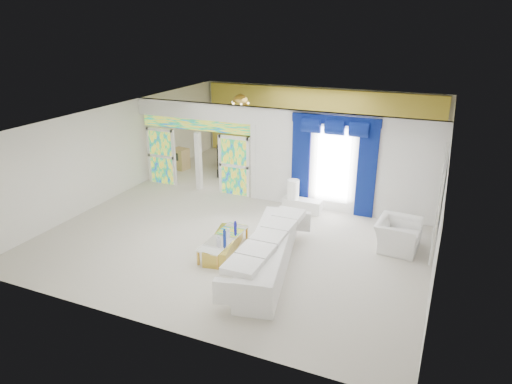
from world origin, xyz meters
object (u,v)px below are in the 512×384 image
at_px(grand_piano, 248,155).
at_px(coffee_table, 224,245).
at_px(armchair, 398,235).
at_px(console_table, 302,205).
at_px(white_sofa, 269,254).

bearing_deg(grand_piano, coffee_table, -54.11).
bearing_deg(armchair, grand_piano, 57.40).
distance_m(console_table, grand_piano, 4.85).
bearing_deg(white_sofa, armchair, 28.57).
bearing_deg(armchair, coffee_table, 120.33).
bearing_deg(grand_piano, white_sofa, -45.63).
relative_size(white_sofa, grand_piano, 2.03).
height_order(coffee_table, armchair, armchair).
bearing_deg(armchair, white_sofa, 134.73).
xyz_separation_m(console_table, grand_piano, (-3.38, 3.46, 0.29)).
xyz_separation_m(coffee_table, armchair, (3.99, 1.93, 0.19)).
relative_size(white_sofa, console_table, 3.32).
bearing_deg(coffee_table, grand_piano, 109.37).
relative_size(coffee_table, grand_piano, 0.91).
height_order(console_table, armchair, armchair).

